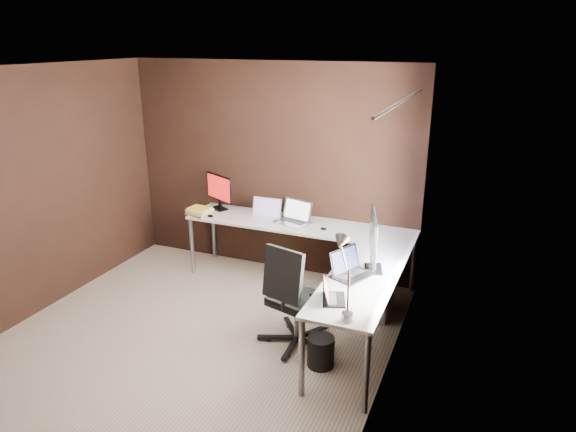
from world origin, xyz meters
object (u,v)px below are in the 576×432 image
(drawer_pedestal, at_px, (372,284))
(monitor_left, at_px, (219,190))
(monitor_right, at_px, (373,239))
(laptop_black_small, at_px, (331,296))
(office_chair, at_px, (295,315))
(laptop_black_big, at_px, (349,270))
(laptop_silver, at_px, (294,218))
(book_stack, at_px, (200,211))
(desk_lamp, at_px, (343,266))
(wastebasket, at_px, (321,351))
(laptop_white, at_px, (265,215))

(drawer_pedestal, height_order, monitor_left, monitor_left)
(monitor_right, height_order, laptop_black_small, monitor_right)
(office_chair, bearing_deg, laptop_black_big, 33.07)
(laptop_silver, height_order, laptop_black_small, laptop_silver)
(laptop_black_big, bearing_deg, laptop_black_small, -156.69)
(monitor_right, relative_size, office_chair, 0.62)
(laptop_silver, height_order, laptop_black_big, laptop_silver)
(laptop_black_big, xyz_separation_m, book_stack, (-2.11, 0.92, -0.01))
(monitor_right, bearing_deg, monitor_left, 48.44)
(monitor_left, distance_m, laptop_silver, 1.05)
(monitor_right, xyz_separation_m, laptop_silver, (-1.12, 0.91, -0.24))
(office_chair, bearing_deg, desk_lamp, -27.38)
(drawer_pedestal, relative_size, wastebasket, 2.18)
(laptop_black_small, bearing_deg, book_stack, 36.95)
(office_chair, bearing_deg, laptop_silver, 127.32)
(laptop_black_small, height_order, office_chair, office_chair)
(monitor_right, xyz_separation_m, laptop_white, (-1.48, 0.89, -0.25))
(laptop_black_big, bearing_deg, book_stack, 90.86)
(laptop_black_small, bearing_deg, office_chair, 32.60)
(laptop_white, height_order, desk_lamp, desk_lamp)
(laptop_silver, relative_size, office_chair, 0.43)
(laptop_white, height_order, book_stack, laptop_white)
(monitor_right, xyz_separation_m, desk_lamp, (-0.02, -0.89, 0.11))
(laptop_white, relative_size, wastebasket, 1.30)
(office_chair, height_order, wastebasket, office_chair)
(monitor_left, xyz_separation_m, monitor_right, (2.15, -1.02, 0.06))
(drawer_pedestal, distance_m, laptop_white, 1.50)
(drawer_pedestal, height_order, office_chair, office_chair)
(monitor_left, distance_m, laptop_black_big, 2.34)
(laptop_white, bearing_deg, laptop_black_big, -41.06)
(monitor_left, relative_size, laptop_black_small, 1.50)
(laptop_black_small, relative_size, office_chair, 0.30)
(monitor_left, xyz_separation_m, wastebasket, (1.87, -1.59, -0.83))
(wastebasket, bearing_deg, monitor_left, 139.59)
(laptop_black_big, xyz_separation_m, wastebasket, (-0.13, -0.38, -0.64))
(office_chair, bearing_deg, book_stack, 162.35)
(laptop_silver, distance_m, laptop_black_big, 1.46)
(laptop_silver, relative_size, laptop_black_small, 1.46)
(laptop_white, height_order, laptop_black_big, laptop_black_big)
(laptop_black_big, bearing_deg, wastebasket, -173.66)
(office_chair, relative_size, wastebasket, 3.68)
(office_chair, bearing_deg, monitor_right, 43.59)
(monitor_right, bearing_deg, drawer_pedestal, -5.34)
(drawer_pedestal, distance_m, book_stack, 2.22)
(desk_lamp, bearing_deg, monitor_right, 87.50)
(drawer_pedestal, height_order, laptop_white, laptop_white)
(laptop_black_small, bearing_deg, drawer_pedestal, -21.60)
(monitor_left, distance_m, wastebasket, 2.59)
(drawer_pedestal, relative_size, laptop_white, 1.67)
(laptop_black_big, relative_size, laptop_black_small, 1.42)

